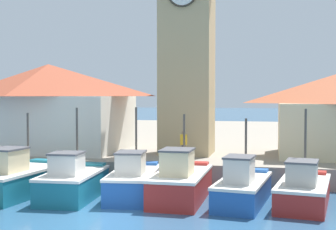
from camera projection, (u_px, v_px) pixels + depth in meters
ground_plane at (102, 216)px, 17.78m from camera, size 300.00×300.00×0.00m
quay_wharf at (203, 139)px, 43.67m from camera, size 120.00×40.00×1.07m
fishing_boat_left_outer at (19, 179)px, 21.38m from camera, size 2.69×5.26×3.77m
fishing_boat_left_inner at (73, 182)px, 20.70m from camera, size 2.36×4.47×4.04m
fishing_boat_mid_left at (134, 181)px, 20.95m from camera, size 2.43×4.84×4.05m
fishing_boat_center at (181, 182)px, 20.40m from camera, size 2.21×5.04×3.75m
fishing_boat_mid_right at (243, 187)px, 19.70m from camera, size 2.40×4.93×3.60m
fishing_boat_right_inner at (303, 190)px, 19.40m from camera, size 2.64×4.97×4.02m
clock_tower at (187, 28)px, 27.79m from camera, size 3.49×3.49×15.80m
warehouse_left at (49, 106)px, 30.19m from camera, size 10.13×7.27×5.52m
dock_worker_near_tower at (184, 145)px, 25.17m from camera, size 0.34×0.22×1.62m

